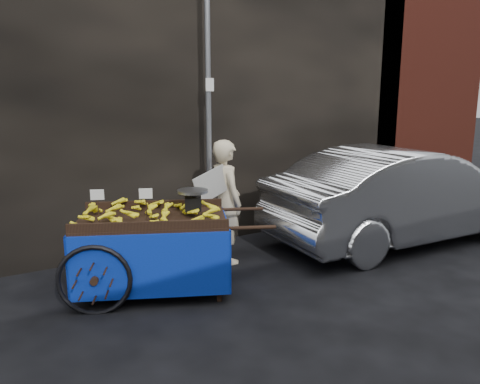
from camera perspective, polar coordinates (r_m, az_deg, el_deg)
ground at (r=5.90m, az=-0.50°, el=-10.80°), size 80.00×80.00×0.00m
building_wall at (r=7.96m, az=-7.60°, el=13.40°), size 13.50×2.00×5.00m
street_pole at (r=6.74m, az=-3.86°, el=9.57°), size 0.12×0.10×4.00m
banana_cart at (r=5.52m, az=-11.18°, el=-4.03°), size 2.56×1.88×1.27m
vendor at (r=6.35m, az=-1.74°, el=-1.16°), size 0.79×0.62×1.68m
plastic_bag at (r=6.31m, az=-3.30°, el=-8.02°), size 0.29×0.23×0.26m
parked_car at (r=7.71m, az=19.33°, el=-0.31°), size 4.54×1.78×1.47m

